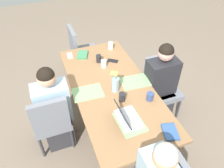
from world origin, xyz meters
name	(u,v)px	position (x,y,z in m)	size (l,w,h in m)	color
ground_plane	(112,124)	(0.00, 0.00, 0.00)	(10.00, 10.00, 0.00)	#756656
dining_table	(112,91)	(0.00, 0.00, 0.65)	(2.02, 0.94, 0.72)	olive
chair_near_left_near	(51,120)	(0.06, -0.79, 0.50)	(0.44, 0.44, 0.90)	slate
person_near_left_near	(55,112)	(-0.02, -0.73, 0.53)	(0.36, 0.40, 1.19)	#2D2D33
chair_far_left_far	(160,84)	(-0.05, 0.75, 0.50)	(0.44, 0.44, 0.90)	slate
person_far_left_far	(160,87)	(0.02, 0.69, 0.53)	(0.36, 0.40, 1.19)	#2D2D33
chair_head_left_right_near	(81,50)	(-1.30, -0.08, 0.50)	(0.44, 0.44, 0.90)	slate
flower_vase	(115,82)	(0.07, 0.01, 0.86)	(0.10, 0.10, 0.29)	#8EA8B7
placemat_near_left_near	(88,93)	(-0.01, -0.31, 0.72)	(0.36, 0.26, 0.00)	#7FAD70
placemat_head_right_left_mid	(130,122)	(0.58, -0.02, 0.72)	(0.36, 0.26, 0.00)	#7FAD70
placemat_far_left_far	(135,82)	(0.01, 0.31, 0.72)	(0.36, 0.26, 0.00)	#7FAD70
laptop_head_right_left_mid	(127,117)	(0.54, -0.04, 0.76)	(0.32, 0.22, 0.20)	silver
coffee_mug_near_left	(122,97)	(0.25, 0.03, 0.77)	(0.08, 0.08, 0.11)	#232328
coffee_mug_near_right	(150,96)	(0.36, 0.33, 0.77)	(0.08, 0.08, 0.10)	#33477A
coffee_mug_centre_left	(99,59)	(-0.56, 0.01, 0.77)	(0.07, 0.07, 0.11)	#232328
coffee_mug_centre_right	(104,64)	(-0.43, 0.04, 0.77)	(0.08, 0.08, 0.10)	white
coffee_mug_far_left	(111,46)	(-0.82, 0.29, 0.77)	(0.08, 0.08, 0.11)	white
book_red_cover	(83,55)	(-0.79, -0.16, 0.74)	(0.20, 0.14, 0.03)	#3D7F56
book_blue_cover	(170,132)	(0.85, 0.31, 0.74)	(0.20, 0.14, 0.03)	#335693
phone_black	(113,61)	(-0.51, 0.20, 0.72)	(0.15, 0.07, 0.01)	black
phone_silver	(70,56)	(-0.85, -0.34, 0.72)	(0.15, 0.07, 0.01)	silver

